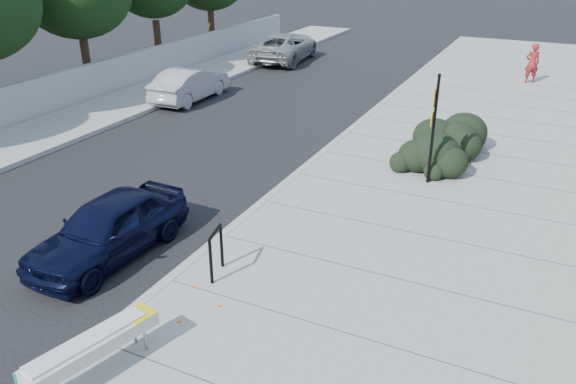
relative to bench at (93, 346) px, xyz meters
The scene contains 14 objects.
ground 4.67m from the bench, 97.43° to the left, with size 120.00×120.00×0.00m, color black.
sidewalk_near 10.83m from the bench, 62.44° to the left, with size 11.20×50.00×0.15m, color gray.
sidewalk_far 13.93m from the bench, 136.50° to the left, with size 3.00×50.00×0.15m, color gray.
curb_near 9.62m from the bench, 93.57° to the left, with size 0.22×50.00×0.17m, color #9E9E99.
curb_far 12.89m from the bench, 131.90° to the left, with size 0.22×50.00×0.17m, color #9E9E99.
far_wall 15.20m from the bench, 140.91° to the left, with size 0.30×40.00×1.50m, color #9E9E99.
bench is the anchor object (origin of this frame).
bike_rack 3.18m from the bench, 86.61° to the left, with size 0.20×0.67×0.99m.
sign_post 10.08m from the bench, 73.24° to the left, with size 0.11×0.35×2.99m.
hedge 11.92m from the bench, 76.39° to the left, with size 1.80×3.61×1.35m, color black.
sedan_navy 3.87m from the bench, 128.61° to the left, with size 1.57×3.91×1.33m, color black.
wagon_silver 16.31m from the bench, 119.77° to the left, with size 1.43×4.11×1.36m, color #ACACB1.
suv_silver 24.41m from the bench, 109.37° to the left, with size 2.48×5.39×1.50m, color gray.
pedestrian 23.40m from the bench, 79.06° to the left, with size 0.64×0.42×1.77m, color maroon.
Camera 1 is at (6.20, -9.35, 6.35)m, focal length 35.00 mm.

